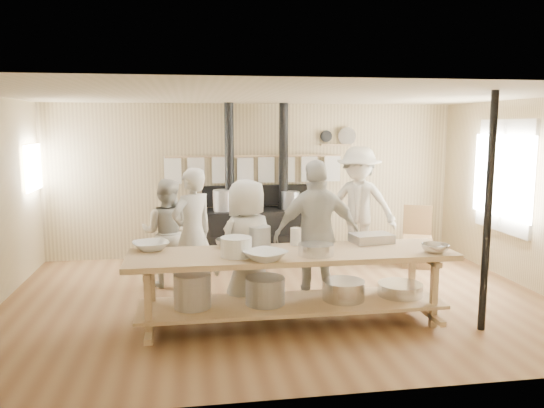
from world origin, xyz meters
name	(u,v)px	position (x,y,z in m)	size (l,w,h in m)	color
ground	(278,299)	(0.00, 0.00, 0.00)	(7.00, 7.00, 0.00)	brown
room_shell	(279,175)	(0.00, 0.00, 1.62)	(7.00, 7.00, 7.00)	tan
window_right	(505,176)	(3.47, 0.60, 1.50)	(0.09, 1.50, 1.65)	beige
left_opening	(33,168)	(-3.45, 2.00, 1.60)	(0.00, 0.90, 0.90)	white
stove	(257,229)	(-0.01, 2.12, 0.52)	(1.90, 0.75, 2.60)	black
towel_rail	(255,166)	(0.00, 2.40, 1.55)	(3.00, 0.04, 0.47)	tan
back_wall_shelf	(338,139)	(1.46, 2.43, 2.00)	(0.63, 0.14, 0.32)	tan
prep_table	(291,281)	(-0.01, -0.90, 0.52)	(3.60, 0.90, 0.85)	tan
support_post	(488,214)	(2.05, -1.35, 1.30)	(0.08, 0.08, 2.60)	black
cook_far_left	(192,233)	(-1.08, 0.30, 0.85)	(0.62, 0.41, 1.70)	beige
cook_left	(167,233)	(-1.43, 0.86, 0.75)	(0.73, 0.57, 1.51)	beige
cook_center	(247,247)	(-0.45, -0.40, 0.81)	(0.79, 0.51, 1.62)	beige
cook_right	(317,235)	(0.41, -0.40, 0.92)	(1.08, 0.45, 1.84)	beige
cook_by_window	(358,206)	(1.58, 1.62, 0.95)	(1.23, 0.71, 1.90)	beige
chair	(417,248)	(2.47, 1.31, 0.28)	(0.59, 0.59, 0.96)	brown
bowl_white_a	(151,246)	(-1.55, -0.57, 0.90)	(0.40, 0.40, 0.10)	white
bowl_steel_a	(229,243)	(-0.67, -0.57, 0.90)	(0.31, 0.31, 0.10)	silver
bowl_white_b	(265,256)	(-0.35, -1.23, 0.90)	(0.42, 0.42, 0.10)	white
bowl_steel_b	(435,248)	(1.55, -1.18, 0.90)	(0.30, 0.30, 0.09)	silver
roasting_pan	(372,238)	(1.03, -0.58, 0.90)	(0.47, 0.31, 0.10)	#B2B2B7
mixing_bowl_large	(316,249)	(0.23, -1.09, 0.91)	(0.38, 0.38, 0.12)	silver
bucket_galv	(260,236)	(-0.32, -0.57, 0.97)	(0.25, 0.25, 0.23)	gray
deep_bowl_enamel	(236,247)	(-0.63, -1.01, 0.95)	(0.33, 0.33, 0.21)	white
pitcher	(296,236)	(0.11, -0.57, 0.95)	(0.13, 0.13, 0.20)	white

